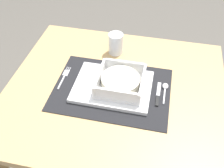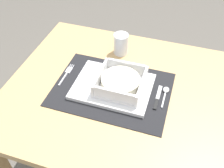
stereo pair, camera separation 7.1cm
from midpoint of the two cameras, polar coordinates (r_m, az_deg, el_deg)
dining_table at (r=1.13m, az=-1.17°, el=-5.07°), size 0.87×0.78×0.75m
placemat at (r=1.05m, az=-1.95°, el=-1.18°), size 0.46×0.33×0.00m
serving_plate at (r=1.05m, az=-1.77°, el=-0.51°), size 0.30×0.23×0.02m
porridge_bowl at (r=1.02m, az=-0.09°, el=0.52°), size 0.18×0.18×0.06m
fork at (r=1.12m, az=-12.06°, el=1.69°), size 0.02×0.14×0.00m
spoon at (r=1.06m, az=9.61°, el=-0.95°), size 0.02×0.11×0.01m
butter_knife at (r=1.03m, az=8.02°, el=-2.54°), size 0.01×0.13×0.01m
drinking_glass at (r=1.20m, az=-0.90°, el=8.57°), size 0.07×0.07×0.10m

